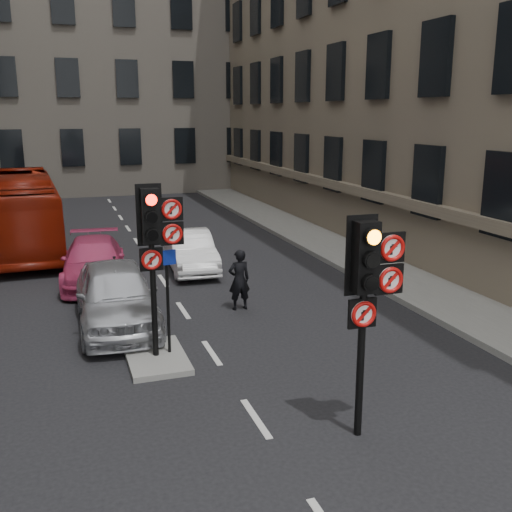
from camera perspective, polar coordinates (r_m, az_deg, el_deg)
ground at (r=8.94m, az=4.35°, el=-21.03°), size 120.00×120.00×0.00m
pavement_right at (r=21.90m, az=9.56°, el=0.19°), size 3.00×50.00×0.16m
centre_island at (r=12.90m, az=-9.49°, el=-9.51°), size 1.20×2.00×0.12m
building_far at (r=45.12m, az=-15.63°, el=19.36°), size 30.00×14.00×20.00m
signal_near at (r=9.26m, az=10.75°, el=-2.28°), size 0.91×0.40×3.58m
signal_far at (r=12.12m, az=-9.56°, el=2.10°), size 0.91×0.40×3.58m
car_silver at (r=14.81m, az=-13.18°, el=-3.65°), size 1.91×4.60×1.56m
car_white at (r=19.74m, az=-6.29°, el=0.50°), size 1.58×3.95×1.28m
car_pink at (r=18.83m, az=-15.19°, el=-0.49°), size 2.22×4.65×1.31m
bus_red at (r=24.40m, az=-21.31°, el=3.97°), size 2.83×10.14×2.80m
motorcycle at (r=17.85m, az=-13.27°, el=-1.73°), size 0.57×1.62×0.95m
motorcyclist at (r=15.63m, az=-1.62°, el=-2.27°), size 0.61×0.42×1.62m
info_sign at (r=12.48m, az=-8.43°, el=-2.95°), size 0.38×0.14×2.22m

